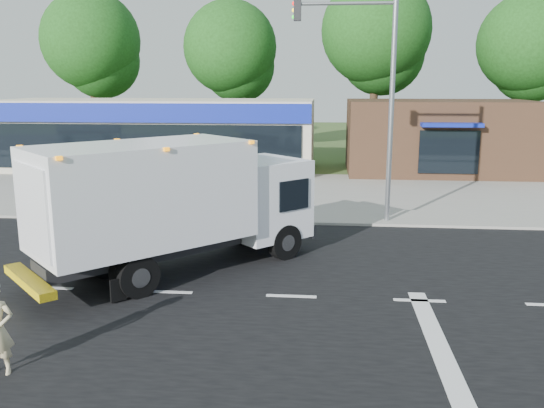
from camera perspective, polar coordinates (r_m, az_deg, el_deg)
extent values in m
plane|color=#385123|center=(13.88, 1.92, -9.17)|extent=(120.00, 120.00, 0.00)
cube|color=black|center=(13.88, 1.92, -9.16)|extent=(60.00, 14.00, 0.02)
cube|color=gray|center=(21.71, 3.23, -1.19)|extent=(60.00, 2.40, 0.12)
cube|color=gray|center=(27.39, 3.69, 1.48)|extent=(60.00, 9.00, 0.02)
cube|color=silver|center=(15.41, -21.17, -7.75)|extent=(1.20, 0.15, 0.01)
cube|color=silver|center=(14.36, -10.26, -8.56)|extent=(1.20, 0.15, 0.01)
cube|color=silver|center=(13.88, 1.92, -9.11)|extent=(1.20, 0.15, 0.01)
cube|color=silver|center=(14.04, 14.40, -9.24)|extent=(1.20, 0.15, 0.01)
cube|color=silver|center=(11.34, 16.78, -14.70)|extent=(0.40, 7.00, 0.01)
cube|color=black|center=(15.21, -12.47, -4.55)|extent=(4.57, 4.56, 0.38)
cube|color=white|center=(17.00, -1.11, 0.66)|extent=(3.16, 3.16, 2.26)
cube|color=black|center=(17.60, 1.49, 1.76)|extent=(1.56, 1.56, 0.97)
cube|color=white|center=(14.86, -12.73, 1.03)|extent=(5.63, 5.62, 2.53)
cube|color=silver|center=(13.90, -22.71, -0.61)|extent=(1.56, 1.57, 2.04)
cube|color=yellow|center=(14.26, -22.93, -7.05)|extent=(2.09, 2.09, 0.19)
cube|color=orange|center=(14.68, -12.95, 5.77)|extent=(5.51, 5.50, 0.09)
cylinder|color=black|center=(18.08, -2.98, -2.40)|extent=(0.96, 0.96, 1.03)
cylinder|color=black|center=(16.54, 1.26, -3.77)|extent=(0.96, 0.96, 1.03)
cylinder|color=black|center=(15.92, -16.63, -4.92)|extent=(0.96, 0.96, 1.03)
cylinder|color=black|center=(14.05, -13.14, -7.00)|extent=(0.96, 0.96, 1.03)
cube|color=beige|center=(34.47, -11.19, 6.80)|extent=(18.00, 6.00, 4.00)
cube|color=#102097|center=(31.46, -12.87, 8.80)|extent=(18.00, 0.30, 1.00)
cube|color=black|center=(31.61, -12.72, 5.54)|extent=(17.00, 0.12, 2.40)
cube|color=#382316|center=(33.65, 16.13, 6.43)|extent=(10.00, 6.00, 4.00)
cube|color=#102097|center=(30.54, 17.29, 7.53)|extent=(3.00, 1.20, 0.20)
cube|color=black|center=(30.72, 17.11, 4.94)|extent=(3.00, 0.12, 2.20)
cylinder|color=gray|center=(20.67, 11.74, 8.96)|extent=(0.18, 0.18, 8.00)
cylinder|color=gray|center=(20.69, 7.23, 19.11)|extent=(3.40, 0.12, 0.12)
cube|color=black|center=(20.68, 2.54, 18.64)|extent=(0.25, 0.25, 0.70)
cylinder|color=#332114|center=(44.24, -17.17, 9.78)|extent=(0.56, 0.56, 7.35)
sphere|color=#184213|center=(44.31, -17.51, 15.21)|extent=(6.93, 6.93, 6.93)
sphere|color=#184213|center=(44.52, -16.54, 13.49)|extent=(5.46, 5.46, 5.46)
cylinder|color=#332114|center=(41.50, -4.08, 9.83)|extent=(0.56, 0.56, 6.86)
sphere|color=#184213|center=(41.54, -4.16, 15.24)|extent=(6.47, 6.47, 6.47)
sphere|color=#184213|center=(41.90, -3.33, 13.48)|extent=(5.10, 5.10, 5.10)
cylinder|color=#332114|center=(41.07, 10.05, 10.34)|extent=(0.56, 0.56, 7.84)
sphere|color=#184213|center=(41.19, 10.28, 16.57)|extent=(7.39, 7.39, 7.39)
sphere|color=#184213|center=(41.64, 10.85, 14.49)|extent=(5.82, 5.82, 5.82)
cylinder|color=#332114|center=(43.04, 23.58, 9.04)|extent=(0.56, 0.56, 7.00)
sphere|color=#184213|center=(43.09, 24.04, 14.34)|extent=(6.60, 6.60, 6.60)
sphere|color=#184213|center=(43.66, 24.32, 12.56)|extent=(5.20, 5.20, 5.20)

